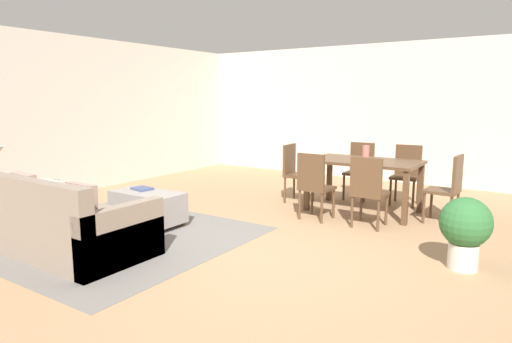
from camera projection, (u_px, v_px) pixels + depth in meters
ground_plane at (262, 253)px, 4.79m from camera, size 10.80×10.80×0.00m
wall_back at (402, 113)px, 8.68m from camera, size 9.00×0.12×2.70m
wall_left at (52, 116)px, 7.44m from camera, size 0.12×11.00×2.70m
area_rug at (112, 236)px, 5.39m from camera, size 3.00×2.80×0.01m
couch at (62, 225)px, 4.80m from camera, size 1.96×1.00×0.86m
ottoman_table at (148, 206)px, 5.84m from camera, size 0.98×0.49×0.44m
dining_table at (364, 167)px, 6.46m from camera, size 1.55×0.91×0.76m
dining_chair_near_left at (314, 183)px, 6.02m from camera, size 0.42×0.42×0.92m
dining_chair_near_right at (368, 188)px, 5.65m from camera, size 0.41×0.41×0.92m
dining_chair_far_left at (360, 167)px, 7.35m from camera, size 0.41×0.41×0.92m
dining_chair_far_right at (406, 171)px, 6.97m from camera, size 0.42×0.42×0.92m
dining_chair_head_east at (449, 185)px, 5.84m from camera, size 0.42×0.42×0.92m
dining_chair_head_west at (295, 170)px, 7.11m from camera, size 0.43×0.43×0.92m
vase_centerpiece at (366, 153)px, 6.45m from camera, size 0.10×0.10×0.21m
book_on_ottoman at (142, 189)px, 5.93m from camera, size 0.29×0.24×0.03m
potted_plant at (465, 227)px, 4.29m from camera, size 0.49×0.49×0.71m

